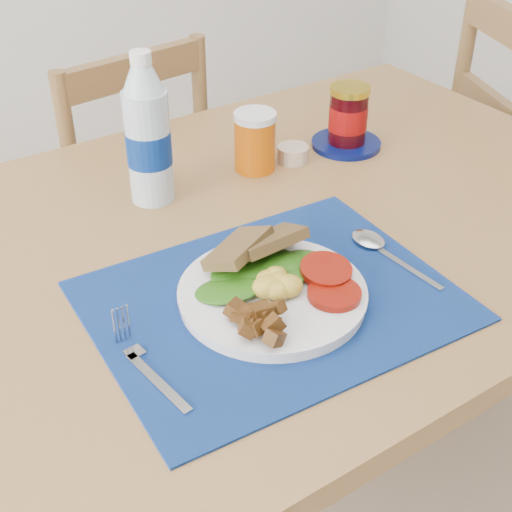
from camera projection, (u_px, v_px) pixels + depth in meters
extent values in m
cube|color=brown|center=(253.00, 239.00, 1.14)|extent=(1.40, 0.90, 0.04)
cylinder|color=brown|center=(370.00, 217.00, 1.92)|extent=(0.06, 0.06, 0.71)
cube|color=brown|center=(114.00, 217.00, 1.82)|extent=(0.44, 0.42, 0.04)
cylinder|color=brown|center=(142.00, 237.00, 2.13)|extent=(0.03, 0.03, 0.39)
cylinder|color=brown|center=(39.00, 281.00, 1.95)|extent=(0.03, 0.03, 0.39)
cylinder|color=brown|center=(207.00, 285.00, 1.94)|extent=(0.03, 0.03, 0.39)
cylinder|color=brown|center=(99.00, 339.00, 1.76)|extent=(0.03, 0.03, 0.39)
cube|color=brown|center=(133.00, 70.00, 1.47)|extent=(0.36, 0.07, 0.45)
cylinder|color=brown|center=(498.00, 336.00, 1.74)|extent=(0.04, 0.04, 0.42)
cylinder|color=brown|center=(435.00, 254.00, 2.03)|extent=(0.04, 0.04, 0.42)
cube|color=black|center=(272.00, 301.00, 0.98)|extent=(0.50, 0.41, 0.00)
cylinder|color=silver|center=(272.00, 295.00, 0.97)|extent=(0.26, 0.26, 0.02)
ellipsoid|color=gold|center=(277.00, 282.00, 0.96)|extent=(0.06, 0.05, 0.03)
cylinder|color=#971B05|center=(330.00, 284.00, 0.97)|extent=(0.07, 0.07, 0.01)
ellipsoid|color=#0E3807|center=(263.00, 271.00, 0.99)|extent=(0.14, 0.08, 0.01)
cube|color=brown|center=(254.00, 245.00, 1.01)|extent=(0.12, 0.09, 0.04)
cube|color=#B2B5BA|center=(158.00, 383.00, 0.84)|extent=(0.03, 0.13, 0.00)
cube|color=#B2B5BA|center=(127.00, 343.00, 0.90)|extent=(0.03, 0.06, 0.00)
cube|color=#B2B5BA|center=(410.00, 270.00, 1.03)|extent=(0.02, 0.12, 0.00)
ellipsoid|color=#B2B5BA|center=(368.00, 240.00, 1.09)|extent=(0.04, 0.06, 0.01)
cylinder|color=#ADBFCC|center=(149.00, 147.00, 1.16)|extent=(0.07, 0.07, 0.19)
cylinder|color=navy|center=(149.00, 147.00, 1.16)|extent=(0.07, 0.07, 0.06)
cone|color=#ADBFCC|center=(142.00, 78.00, 1.09)|extent=(0.07, 0.07, 0.04)
cylinder|color=white|center=(140.00, 57.00, 1.08)|extent=(0.03, 0.03, 0.02)
cylinder|color=#BF5105|center=(255.00, 143.00, 1.27)|extent=(0.07, 0.07, 0.10)
cylinder|color=tan|center=(293.00, 154.00, 1.32)|extent=(0.06, 0.06, 0.03)
cylinder|color=#040E48|center=(346.00, 144.00, 1.38)|extent=(0.13, 0.13, 0.01)
cylinder|color=black|center=(348.00, 118.00, 1.35)|extent=(0.07, 0.07, 0.10)
cylinder|color=maroon|center=(348.00, 117.00, 1.35)|extent=(0.07, 0.07, 0.05)
cylinder|color=#B3971D|center=(350.00, 90.00, 1.31)|extent=(0.08, 0.08, 0.01)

